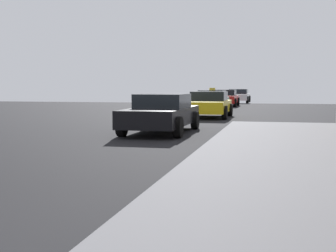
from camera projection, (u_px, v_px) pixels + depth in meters
The scene contains 5 objects.
car_black at pixel (162, 113), 15.30m from camera, with size 1.97×4.56×1.27m.
car_yellow at pixel (209, 104), 22.69m from camera, with size 2.06×4.03×1.27m.
car_green at pixel (212, 100), 29.56m from camera, with size 2.00×4.44×1.43m.
car_red at pixel (225, 98), 35.80m from camera, with size 1.98×4.30×1.27m.
car_white at pixel (239, 96), 43.43m from camera, with size 2.06×4.55×1.27m.
Camera 1 is at (3.66, -2.29, 1.52)m, focal length 49.58 mm.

